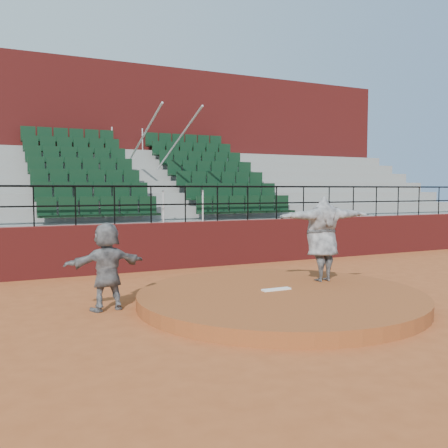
# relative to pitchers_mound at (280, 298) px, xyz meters

# --- Properties ---
(ground) EXTENTS (90.00, 90.00, 0.00)m
(ground) POSITION_rel_pitchers_mound_xyz_m (0.00, 0.00, -0.12)
(ground) COLOR #9F4D24
(ground) RESTS_ON ground
(pitchers_mound) EXTENTS (5.50, 5.50, 0.25)m
(pitchers_mound) POSITION_rel_pitchers_mound_xyz_m (0.00, 0.00, 0.00)
(pitchers_mound) COLOR brown
(pitchers_mound) RESTS_ON ground
(pitching_rubber) EXTENTS (0.60, 0.15, 0.03)m
(pitching_rubber) POSITION_rel_pitchers_mound_xyz_m (0.00, 0.15, 0.14)
(pitching_rubber) COLOR white
(pitching_rubber) RESTS_ON pitchers_mound
(boundary_wall) EXTENTS (24.00, 0.30, 1.30)m
(boundary_wall) POSITION_rel_pitchers_mound_xyz_m (0.00, 5.00, 0.53)
(boundary_wall) COLOR maroon
(boundary_wall) RESTS_ON ground
(wall_railing) EXTENTS (24.04, 0.05, 1.03)m
(wall_railing) POSITION_rel_pitchers_mound_xyz_m (0.00, 5.00, 1.90)
(wall_railing) COLOR black
(wall_railing) RESTS_ON boundary_wall
(seating_deck) EXTENTS (24.00, 5.97, 4.63)m
(seating_deck) POSITION_rel_pitchers_mound_xyz_m (0.00, 8.65, 1.32)
(seating_deck) COLOR gray
(seating_deck) RESTS_ON ground
(press_box_facade) EXTENTS (24.00, 3.00, 7.10)m
(press_box_facade) POSITION_rel_pitchers_mound_xyz_m (0.00, 12.60, 3.43)
(press_box_facade) COLOR maroon
(press_box_facade) RESTS_ON ground
(pitcher) EXTENTS (2.27, 0.74, 1.82)m
(pitcher) POSITION_rel_pitchers_mound_xyz_m (1.41, 0.57, 1.04)
(pitcher) COLOR black
(pitcher) RESTS_ON pitchers_mound
(fielder) EXTENTS (1.55, 0.64, 1.62)m
(fielder) POSITION_rel_pitchers_mound_xyz_m (-3.11, 1.00, 0.69)
(fielder) COLOR black
(fielder) RESTS_ON ground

